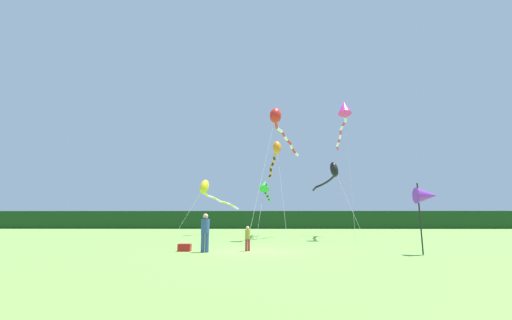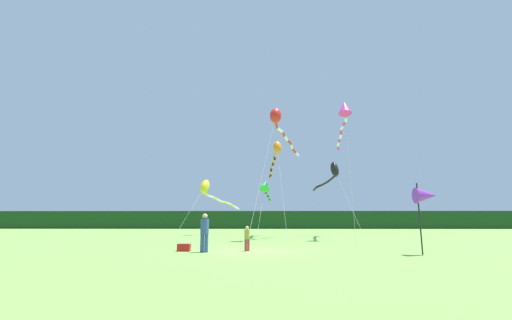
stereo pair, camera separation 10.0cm
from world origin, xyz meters
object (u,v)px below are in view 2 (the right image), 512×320
at_px(kite_yellow, 208,190).
at_px(kite_red, 278,122).
at_px(kite_green, 265,186).
at_px(kite_black, 333,172).
at_px(banner_flag_pole, 426,196).
at_px(person_adult, 205,230).
at_px(kite_orange, 276,154).
at_px(kite_magenta, 344,113).
at_px(person_child, 247,237).
at_px(cooler_box, 184,247).

height_order(kite_yellow, kite_red, kite_red).
height_order(kite_green, kite_black, kite_black).
xyz_separation_m(banner_flag_pole, kite_black, (-0.43, 16.66, 3.45)).
height_order(person_adult, kite_red, kite_red).
bearing_deg(kite_yellow, banner_flag_pole, -57.01).
height_order(kite_orange, kite_magenta, kite_magenta).
relative_size(person_adult, kite_magenta, 0.16).
bearing_deg(kite_red, person_child, -102.79).
bearing_deg(kite_magenta, banner_flag_pole, -87.71).
height_order(kite_red, kite_green, kite_red).
xyz_separation_m(person_child, kite_black, (7.37, 15.05, 5.26)).
bearing_deg(kite_green, banner_flag_pole, -66.54).
bearing_deg(person_child, kite_green, 85.80).
xyz_separation_m(person_child, kite_red, (2.01, 8.86, 8.35)).
distance_m(kite_yellow, kite_magenta, 15.53).
bearing_deg(banner_flag_pole, kite_orange, 112.13).
relative_size(person_adult, banner_flag_pole, 0.57).
xyz_separation_m(kite_green, kite_black, (6.34, 1.06, 1.45)).
bearing_deg(person_adult, kite_black, 59.40).
relative_size(person_child, kite_black, 0.14).
height_order(person_child, kite_green, kite_green).
height_order(kite_black, kite_magenta, kite_magenta).
xyz_separation_m(kite_yellow, kite_magenta, (12.11, -8.05, 5.46)).
height_order(banner_flag_pole, kite_yellow, kite_yellow).
distance_m(kite_yellow, kite_green, 6.90).
bearing_deg(kite_yellow, kite_magenta, -33.60).
distance_m(person_adult, banner_flag_pole, 9.88).
bearing_deg(kite_yellow, kite_red, -52.65).
bearing_deg(kite_green, person_adult, -101.37).
height_order(person_child, kite_black, kite_black).
bearing_deg(kite_green, kite_orange, -52.52).
relative_size(kite_orange, kite_red, 0.90).
bearing_deg(kite_red, kite_yellow, 127.35).
relative_size(cooler_box, banner_flag_pole, 0.19).
bearing_deg(kite_magenta, person_adult, -131.82).
xyz_separation_m(cooler_box, kite_yellow, (-1.81, 17.84, 4.34)).
bearing_deg(person_adult, cooler_box, 151.46).
distance_m(person_adult, kite_black, 18.91).
relative_size(person_adult, kite_orange, 0.17).
bearing_deg(banner_flag_pole, kite_black, 91.47).
relative_size(banner_flag_pole, kite_yellow, 0.31).
height_order(cooler_box, banner_flag_pole, banner_flag_pole).
xyz_separation_m(person_adult, banner_flag_pole, (9.72, -0.95, 1.49)).
bearing_deg(kite_red, banner_flag_pole, -61.07).
bearing_deg(kite_orange, kite_yellow, 143.61).
bearing_deg(cooler_box, person_child, 1.96).
bearing_deg(cooler_box, kite_magenta, 43.54).
distance_m(person_child, kite_orange, 14.53).
distance_m(kite_green, kite_black, 6.59).
distance_m(kite_red, kite_black, 8.75).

